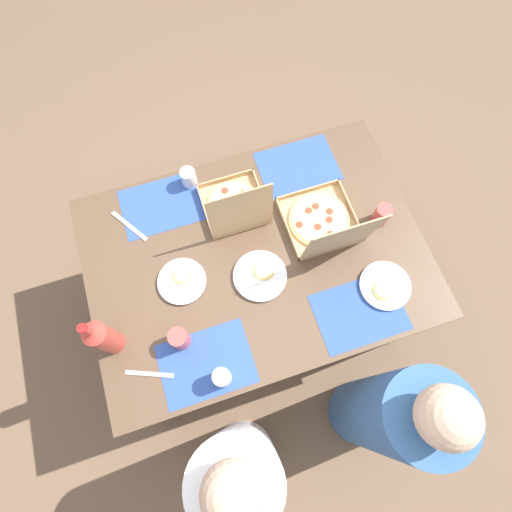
{
  "coord_description": "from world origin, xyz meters",
  "views": [
    {
      "loc": [
        0.19,
        0.57,
        2.36
      ],
      "look_at": [
        0.0,
        0.0,
        0.73
      ],
      "focal_mm": 28.54,
      "sensor_mm": 36.0,
      "label": 1
    }
  ],
  "objects_px": {
    "pizza_box_edge_far": "(324,224)",
    "cup_spare": "(180,339)",
    "pizza_box_corner_right": "(235,206)",
    "plate_middle": "(385,286)",
    "cup_red": "(222,378)",
    "cup_clear_left": "(381,215)",
    "plate_far_right": "(182,281)",
    "cup_clear_right": "(189,177)",
    "soda_bottle": "(102,337)",
    "plate_near_left": "(260,275)",
    "diner_right_seat": "(240,467)",
    "diner_left_seat": "(388,414)"
  },
  "relations": [
    {
      "from": "pizza_box_edge_far",
      "to": "cup_spare",
      "type": "xyz_separation_m",
      "value": [
        0.71,
        0.28,
        0.0
      ]
    },
    {
      "from": "pizza_box_corner_right",
      "to": "plate_middle",
      "type": "height_order",
      "value": "pizza_box_corner_right"
    },
    {
      "from": "cup_red",
      "to": "plate_middle",
      "type": "bearing_deg",
      "value": -169.2
    },
    {
      "from": "cup_clear_left",
      "to": "plate_far_right",
      "type": "bearing_deg",
      "value": 0.16
    },
    {
      "from": "cup_clear_right",
      "to": "cup_spare",
      "type": "height_order",
      "value": "cup_spare"
    },
    {
      "from": "soda_bottle",
      "to": "plate_middle",
      "type": "bearing_deg",
      "value": 173.62
    },
    {
      "from": "plate_near_left",
      "to": "cup_red",
      "type": "height_order",
      "value": "cup_red"
    },
    {
      "from": "cup_red",
      "to": "diner_right_seat",
      "type": "height_order",
      "value": "diner_right_seat"
    },
    {
      "from": "diner_left_seat",
      "to": "pizza_box_edge_far",
      "type": "bearing_deg",
      "value": -89.35
    },
    {
      "from": "diner_left_seat",
      "to": "plate_middle",
      "type": "bearing_deg",
      "value": -106.37
    },
    {
      "from": "pizza_box_edge_far",
      "to": "cup_spare",
      "type": "height_order",
      "value": "pizza_box_edge_far"
    },
    {
      "from": "plate_near_left",
      "to": "plate_middle",
      "type": "xyz_separation_m",
      "value": [
        -0.48,
        0.21,
        0.0
      ]
    },
    {
      "from": "pizza_box_corner_right",
      "to": "cup_red",
      "type": "xyz_separation_m",
      "value": [
        0.26,
        0.67,
        0.0
      ]
    },
    {
      "from": "cup_red",
      "to": "cup_clear_right",
      "type": "xyz_separation_m",
      "value": [
        -0.1,
        -0.87,
        -0.01
      ]
    },
    {
      "from": "plate_near_left",
      "to": "plate_middle",
      "type": "height_order",
      "value": "same"
    },
    {
      "from": "cup_clear_left",
      "to": "cup_spare",
      "type": "height_order",
      "value": "same"
    },
    {
      "from": "plate_near_left",
      "to": "soda_bottle",
      "type": "height_order",
      "value": "soda_bottle"
    },
    {
      "from": "diner_right_seat",
      "to": "pizza_box_edge_far",
      "type": "bearing_deg",
      "value": -128.47
    },
    {
      "from": "plate_middle",
      "to": "soda_bottle",
      "type": "distance_m",
      "value": 1.13
    },
    {
      "from": "cup_red",
      "to": "cup_clear_left",
      "type": "height_order",
      "value": "cup_clear_left"
    },
    {
      "from": "cup_clear_left",
      "to": "diner_left_seat",
      "type": "distance_m",
      "value": 0.84
    },
    {
      "from": "cup_red",
      "to": "cup_spare",
      "type": "height_order",
      "value": "cup_spare"
    },
    {
      "from": "pizza_box_corner_right",
      "to": "cup_clear_left",
      "type": "distance_m",
      "value": 0.63
    },
    {
      "from": "soda_bottle",
      "to": "diner_right_seat",
      "type": "distance_m",
      "value": 0.77
    },
    {
      "from": "pizza_box_edge_far",
      "to": "soda_bottle",
      "type": "xyz_separation_m",
      "value": [
        0.96,
        0.2,
        0.08
      ]
    },
    {
      "from": "plate_middle",
      "to": "diner_right_seat",
      "type": "relative_size",
      "value": 0.19
    },
    {
      "from": "plate_middle",
      "to": "diner_left_seat",
      "type": "xyz_separation_m",
      "value": [
        0.14,
        0.48,
        -0.2
      ]
    },
    {
      "from": "pizza_box_corner_right",
      "to": "cup_clear_left",
      "type": "xyz_separation_m",
      "value": [
        -0.58,
        0.24,
        0.01
      ]
    },
    {
      "from": "cup_red",
      "to": "cup_clear_left",
      "type": "relative_size",
      "value": 0.95
    },
    {
      "from": "plate_near_left",
      "to": "cup_red",
      "type": "distance_m",
      "value": 0.44
    },
    {
      "from": "cup_clear_right",
      "to": "plate_middle",
      "type": "bearing_deg",
      "value": 131.11
    },
    {
      "from": "cup_spare",
      "to": "diner_right_seat",
      "type": "relative_size",
      "value": 0.09
    },
    {
      "from": "soda_bottle",
      "to": "cup_clear_right",
      "type": "relative_size",
      "value": 3.6
    },
    {
      "from": "cup_clear_right",
      "to": "diner_right_seat",
      "type": "bearing_deg",
      "value": 82.95
    },
    {
      "from": "cup_spare",
      "to": "plate_far_right",
      "type": "bearing_deg",
      "value": -105.11
    },
    {
      "from": "pizza_box_edge_far",
      "to": "cup_clear_right",
      "type": "relative_size",
      "value": 3.87
    },
    {
      "from": "cup_red",
      "to": "diner_left_seat",
      "type": "xyz_separation_m",
      "value": [
        -0.6,
        0.34,
        -0.24
      ]
    },
    {
      "from": "soda_bottle",
      "to": "cup_spare",
      "type": "bearing_deg",
      "value": 163.42
    },
    {
      "from": "diner_right_seat",
      "to": "cup_spare",
      "type": "bearing_deg",
      "value": -82.68
    },
    {
      "from": "pizza_box_corner_right",
      "to": "diner_right_seat",
      "type": "bearing_deg",
      "value": 73.11
    },
    {
      "from": "soda_bottle",
      "to": "diner_right_seat",
      "type": "relative_size",
      "value": 0.28
    },
    {
      "from": "cup_red",
      "to": "cup_clear_left",
      "type": "xyz_separation_m",
      "value": [
        -0.84,
        -0.43,
        0.0
      ]
    },
    {
      "from": "pizza_box_edge_far",
      "to": "diner_left_seat",
      "type": "bearing_deg",
      "value": 90.65
    },
    {
      "from": "cup_clear_right",
      "to": "diner_right_seat",
      "type": "distance_m",
      "value": 1.25
    },
    {
      "from": "plate_near_left",
      "to": "diner_left_seat",
      "type": "relative_size",
      "value": 0.19
    },
    {
      "from": "pizza_box_edge_far",
      "to": "plate_far_right",
      "type": "height_order",
      "value": "pizza_box_edge_far"
    },
    {
      "from": "cup_clear_right",
      "to": "diner_right_seat",
      "type": "xyz_separation_m",
      "value": [
        0.15,
        1.21,
        -0.26
      ]
    },
    {
      "from": "plate_far_right",
      "to": "soda_bottle",
      "type": "distance_m",
      "value": 0.38
    },
    {
      "from": "diner_left_seat",
      "to": "diner_right_seat",
      "type": "relative_size",
      "value": 1.05
    },
    {
      "from": "pizza_box_corner_right",
      "to": "diner_left_seat",
      "type": "bearing_deg",
      "value": 108.83
    }
  ]
}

